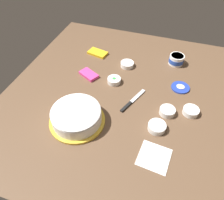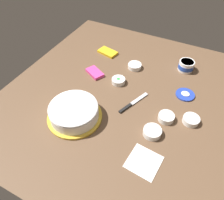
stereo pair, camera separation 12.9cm
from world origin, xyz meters
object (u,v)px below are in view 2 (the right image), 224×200
object	(u,v)px
candy_box_lower	(108,52)
sprinkle_bowl_blue	(191,120)
sprinkle_bowl_green	(118,81)
paper_napkin	(144,162)
candy_box_upper	(95,73)
sprinkle_bowl_yellow	(135,66)
frosted_cake	(74,112)
spreading_knife	(131,104)
frosting_tub	(186,66)
sprinkle_bowl_orange	(166,117)
frosting_tub_lid	(185,94)
sprinkle_bowl_rainbow	(152,132)

from	to	relation	value
candy_box_lower	sprinkle_bowl_blue	bearing A→B (deg)	-15.92
sprinkle_bowl_green	paper_napkin	world-z (taller)	sprinkle_bowl_green
paper_napkin	candy_box_upper	bearing A→B (deg)	138.90
sprinkle_bowl_green	paper_napkin	size ratio (longest dim) A/B	0.59
sprinkle_bowl_yellow	candy_box_lower	size ratio (longest dim) A/B	0.66
frosted_cake	spreading_knife	xyz separation A→B (m)	(0.25, 0.23, -0.04)
frosting_tub	sprinkle_bowl_green	distance (m)	0.50
sprinkle_bowl_orange	sprinkle_bowl_green	bearing A→B (deg)	156.73
frosted_cake	candy_box_upper	xyz separation A→B (m)	(-0.09, 0.39, -0.04)
frosting_tub_lid	paper_napkin	world-z (taller)	frosting_tub_lid
frosted_cake	sprinkle_bowl_yellow	world-z (taller)	frosted_cake
sprinkle_bowl_yellow	sprinkle_bowl_blue	world-z (taller)	sprinkle_bowl_blue
sprinkle_bowl_yellow	sprinkle_bowl_orange	size ratio (longest dim) A/B	1.06
frosted_cake	frosting_tub_lid	bearing A→B (deg)	41.81
frosting_tub	spreading_knife	size ratio (longest dim) A/B	0.47
sprinkle_bowl_rainbow	candy_box_upper	distance (m)	0.60
spreading_knife	paper_napkin	size ratio (longest dim) A/B	1.51
frosted_cake	sprinkle_bowl_blue	xyz separation A→B (m)	(0.59, 0.26, -0.03)
paper_napkin	candy_box_lower	bearing A→B (deg)	128.20
paper_napkin	frosting_tub	bearing A→B (deg)	89.65
candy_box_upper	frosted_cake	bearing A→B (deg)	-49.23
sprinkle_bowl_rainbow	sprinkle_bowl_green	bearing A→B (deg)	139.27
spreading_knife	sprinkle_bowl_blue	distance (m)	0.35
paper_napkin	sprinkle_bowl_yellow	bearing A→B (deg)	116.06
sprinkle_bowl_blue	paper_napkin	xyz separation A→B (m)	(-0.15, -0.35, -0.02)
frosted_cake	sprinkle_bowl_orange	world-z (taller)	frosted_cake
paper_napkin	frosted_cake	bearing A→B (deg)	169.44
sprinkle_bowl_yellow	sprinkle_bowl_orange	xyz separation A→B (m)	(0.34, -0.36, 0.00)
frosting_tub	candy_box_lower	size ratio (longest dim) A/B	0.74
sprinkle_bowl_yellow	sprinkle_bowl_blue	distance (m)	0.56
paper_napkin	frosting_tub_lid	bearing A→B (deg)	82.98
candy_box_upper	paper_napkin	world-z (taller)	candy_box_upper
sprinkle_bowl_yellow	sprinkle_bowl_blue	bearing A→B (deg)	-33.77
sprinkle_bowl_rainbow	candy_box_lower	bearing A→B (deg)	134.81
frosted_cake	sprinkle_bowl_green	size ratio (longest dim) A/B	3.51
sprinkle_bowl_rainbow	spreading_knife	bearing A→B (deg)	141.68
sprinkle_bowl_rainbow	frosted_cake	bearing A→B (deg)	-168.27
frosting_tub	sprinkle_bowl_blue	world-z (taller)	frosting_tub
candy_box_upper	candy_box_lower	bearing A→B (deg)	125.11
frosting_tub_lid	sprinkle_bowl_yellow	distance (m)	0.41
frosting_tub	sprinkle_bowl_orange	xyz separation A→B (m)	(0.01, -0.50, -0.02)
frosting_tub_lid	sprinkle_bowl_rainbow	world-z (taller)	sprinkle_bowl_rainbow
sprinkle_bowl_rainbow	sprinkle_bowl_orange	bearing A→B (deg)	74.32
sprinkle_bowl_blue	frosted_cake	bearing A→B (deg)	-156.08
sprinkle_bowl_blue	frosting_tub	bearing A→B (deg)	107.14
spreading_knife	candy_box_lower	distance (m)	0.56
frosted_cake	candy_box_lower	xyz separation A→B (m)	(-0.13, 0.65, -0.04)
frosting_tub_lid	sprinkle_bowl_green	xyz separation A→B (m)	(-0.43, -0.08, 0.01)
candy_box_lower	candy_box_upper	distance (m)	0.27
spreading_knife	sprinkle_bowl_blue	xyz separation A→B (m)	(0.35, 0.03, 0.01)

